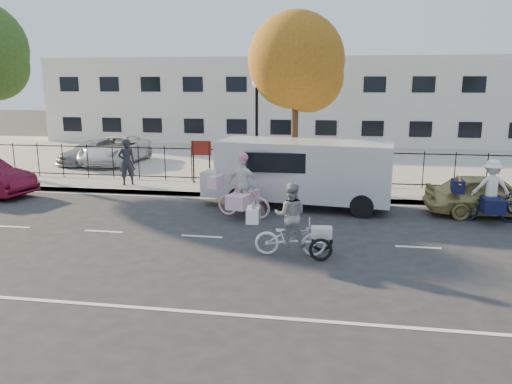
% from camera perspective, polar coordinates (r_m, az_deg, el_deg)
% --- Properties ---
extents(ground, '(120.00, 120.00, 0.00)m').
position_cam_1_polar(ground, '(14.47, -6.22, -5.08)').
color(ground, '#333334').
extents(road_markings, '(60.00, 9.52, 0.01)m').
position_cam_1_polar(road_markings, '(14.47, -6.22, -5.06)').
color(road_markings, silver).
rests_on(road_markings, ground).
extents(curb, '(60.00, 0.10, 0.15)m').
position_cam_1_polar(curb, '(19.19, -2.24, -0.40)').
color(curb, '#A8A399').
rests_on(curb, ground).
extents(sidewalk, '(60.00, 2.20, 0.15)m').
position_cam_1_polar(sidewalk, '(20.20, -1.65, 0.25)').
color(sidewalk, '#A8A399').
rests_on(sidewalk, ground).
extents(parking_lot, '(60.00, 15.60, 0.15)m').
position_cam_1_polar(parking_lot, '(28.85, 1.69, 3.94)').
color(parking_lot, '#A8A399').
rests_on(parking_lot, ground).
extents(iron_fence, '(58.00, 0.06, 1.50)m').
position_cam_1_polar(iron_fence, '(21.11, -1.10, 3.06)').
color(iron_fence, black).
rests_on(iron_fence, sidewalk).
extents(building, '(34.00, 10.00, 6.00)m').
position_cam_1_polar(building, '(38.49, 3.72, 10.42)').
color(building, silver).
rests_on(building, ground).
extents(lamppost, '(0.36, 0.36, 4.33)m').
position_cam_1_polar(lamppost, '(20.38, 0.07, 8.99)').
color(lamppost, black).
rests_on(lamppost, sidewalk).
extents(street_sign, '(0.85, 0.06, 1.80)m').
position_cam_1_polar(street_sign, '(21.05, -6.27, 4.39)').
color(street_sign, black).
rests_on(street_sign, sidewalk).
extents(zebra_trike, '(2.20, 0.85, 1.89)m').
position_cam_1_polar(zebra_trike, '(12.71, 3.97, -4.09)').
color(zebra_trike, white).
rests_on(zebra_trike, ground).
extents(unicorn_bike, '(2.18, 1.56, 2.14)m').
position_cam_1_polar(unicorn_bike, '(16.23, -1.56, -0.18)').
color(unicorn_bike, beige).
rests_on(unicorn_bike, ground).
extents(bull_bike, '(2.14, 1.46, 2.00)m').
position_cam_1_polar(bull_bike, '(17.36, 25.11, -0.52)').
color(bull_bike, black).
rests_on(bull_bike, ground).
extents(white_van, '(6.78, 2.94, 2.33)m').
position_cam_1_polar(white_van, '(17.68, 5.19, 2.45)').
color(white_van, silver).
rests_on(white_van, ground).
extents(gold_sedan, '(4.15, 1.90, 1.38)m').
position_cam_1_polar(gold_sedan, '(18.18, 25.11, -0.32)').
color(gold_sedan, tan).
rests_on(gold_sedan, ground).
extents(pedestrian, '(0.83, 0.78, 1.91)m').
position_cam_1_polar(pedestrian, '(21.35, -14.56, 3.33)').
color(pedestrian, black).
rests_on(pedestrian, sidewalk).
extents(lot_car_a, '(2.97, 4.43, 1.19)m').
position_cam_1_polar(lot_car_a, '(27.79, -18.18, 4.39)').
color(lot_car_a, '#9B9EA2').
rests_on(lot_car_a, parking_lot).
extents(lot_car_b, '(2.42, 5.18, 1.43)m').
position_cam_1_polar(lot_car_b, '(27.32, -15.73, 4.68)').
color(lot_car_b, white).
rests_on(lot_car_b, parking_lot).
extents(lot_car_c, '(1.86, 3.89, 1.23)m').
position_cam_1_polar(lot_car_c, '(24.87, -1.51, 4.17)').
color(lot_car_c, '#4C4F54').
rests_on(lot_car_c, parking_lot).
extents(tree_mid, '(3.90, 3.90, 7.14)m').
position_cam_1_polar(tree_mid, '(20.71, 4.98, 14.23)').
color(tree_mid, '#442D1D').
rests_on(tree_mid, ground).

